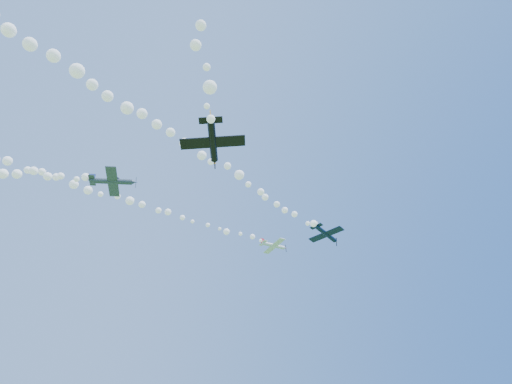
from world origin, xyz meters
name	(u,v)px	position (x,y,z in m)	size (l,w,h in m)	color
plane_white	(274,246)	(13.98, 15.70, 50.14)	(6.55, 6.83, 1.77)	white
smoke_trail_white	(74,184)	(-26.89, 12.25, 49.82)	(77.90, 8.74, 2.79)	white
plane_navy	(326,234)	(19.46, 4.39, 47.93)	(7.14, 7.60, 2.82)	#0B1933
smoke_trail_navy	(158,126)	(-17.54, -9.13, 47.74)	(70.10, 27.30, 2.84)	white
plane_grey	(113,181)	(-21.15, 1.96, 44.53)	(7.30, 7.75, 2.05)	#343E4C
plane_black	(213,141)	(-13.63, -23.13, 33.29)	(6.50, 6.10, 2.48)	black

